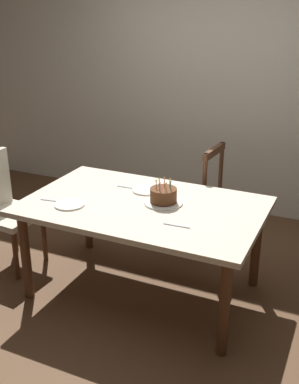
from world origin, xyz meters
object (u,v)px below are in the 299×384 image
(plate_near_celebrant, at_px, (70,204))
(chair_spindle_back, at_px, (194,199))
(dining_table, at_px, (143,214))
(plate_far_side, at_px, (147,190))
(birthday_cake, at_px, (163,197))
(chair_upholstered, at_px, (2,204))

(plate_near_celebrant, xyz_separation_m, chair_spindle_back, (0.56, 1.09, -0.27))
(dining_table, distance_m, plate_far_side, 0.27)
(birthday_cake, distance_m, chair_upholstered, 1.40)
(chair_spindle_back, bearing_deg, plate_near_celebrant, -117.12)
(chair_spindle_back, bearing_deg, chair_upholstered, -144.98)
(dining_table, xyz_separation_m, plate_near_celebrant, (-0.47, -0.24, 0.08))
(plate_near_celebrant, height_order, chair_upholstered, chair_upholstered)
(plate_near_celebrant, bearing_deg, chair_spindle_back, 62.88)
(birthday_cake, relative_size, plate_near_celebrant, 1.27)
(plate_near_celebrant, relative_size, plate_far_side, 1.00)
(dining_table, relative_size, birthday_cake, 6.06)
(plate_near_celebrant, bearing_deg, plate_far_side, 51.35)
(dining_table, relative_size, chair_upholstered, 1.79)
(plate_far_side, xyz_separation_m, chair_upholstered, (-1.15, -0.32, -0.20))
(birthday_cake, distance_m, chair_spindle_back, 0.84)
(plate_near_celebrant, distance_m, plate_far_side, 0.61)
(birthday_cake, relative_size, chair_upholstered, 0.29)
(plate_far_side, height_order, chair_upholstered, chair_upholstered)
(dining_table, distance_m, chair_upholstered, 1.25)
(dining_table, distance_m, plate_near_celebrant, 0.53)
(dining_table, bearing_deg, plate_far_side, 109.57)
(chair_spindle_back, distance_m, chair_upholstered, 1.62)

